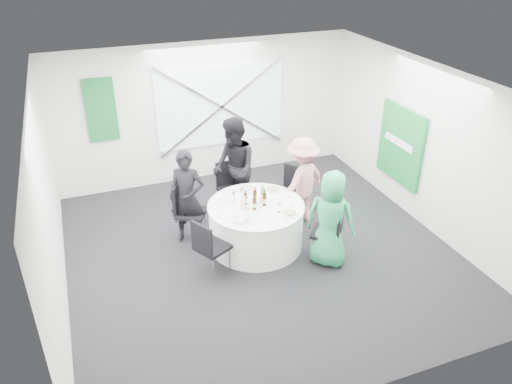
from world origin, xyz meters
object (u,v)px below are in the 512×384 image
object	(u,v)px
person_woman_pink	(302,181)
chair_front_right	(332,229)
person_man_back	(234,168)
chair_back_left	(186,207)
chair_front_left	(208,245)
chair_back	(229,184)
green_water_bottle	(263,195)
banquet_table	(256,225)
clear_water_bottle	(243,203)
person_woman_green	(331,219)
person_man_back_left	(187,198)
chair_back_right	(291,187)

from	to	relation	value
person_woman_pink	chair_front_right	bearing A→B (deg)	63.88
person_man_back	person_woman_pink	world-z (taller)	person_man_back
chair_back_left	chair_front_left	world-z (taller)	chair_back_left
chair_back	green_water_bottle	world-z (taller)	green_water_bottle
banquet_table	chair_back_left	distance (m)	1.20
green_water_bottle	clear_water_bottle	size ratio (longest dim) A/B	1.07
person_woman_green	person_man_back_left	bearing A→B (deg)	6.78
chair_back	person_woman_pink	bearing A→B (deg)	-37.84
chair_back	person_woman_green	world-z (taller)	person_woman_green
person_man_back	person_woman_pink	size ratio (longest dim) A/B	1.15
banquet_table	clear_water_bottle	world-z (taller)	clear_water_bottle
person_man_back_left	person_woman_green	world-z (taller)	person_man_back_left
chair_back_right	person_man_back_left	size ratio (longest dim) A/B	0.57
banquet_table	chair_back_right	size ratio (longest dim) A/B	1.70
chair_front_left	person_man_back_left	size ratio (longest dim) A/B	0.59
chair_back_right	person_man_back	size ratio (longest dim) A/B	0.50
chair_front_right	person_woman_green	distance (m)	0.24
chair_back	person_man_back_left	distance (m)	1.16
person_man_back	person_woman_pink	distance (m)	1.22
person_woman_pink	person_man_back_left	bearing A→B (deg)	-26.53
banquet_table	chair_back	world-z (taller)	chair_back
green_water_bottle	chair_back_right	bearing A→B (deg)	40.37
chair_front_right	person_man_back	distance (m)	2.14
chair_front_right	person_woman_green	size ratio (longest dim) A/B	0.61
chair_back_right	person_man_back	xyz separation A→B (m)	(-0.95, 0.35, 0.38)
chair_front_right	chair_front_left	xyz separation A→B (m)	(-1.91, 0.27, -0.00)
chair_back_right	green_water_bottle	size ratio (longest dim) A/B	2.92
person_man_back	green_water_bottle	bearing A→B (deg)	7.47
clear_water_bottle	person_man_back_left	bearing A→B (deg)	141.11
person_man_back_left	clear_water_bottle	size ratio (longest dim) A/B	5.52
green_water_bottle	person_man_back_left	bearing A→B (deg)	156.32
person_man_back_left	person_woman_green	distance (m)	2.33
clear_water_bottle	chair_back_right	bearing A→B (deg)	34.05
chair_back	person_man_back_left	size ratio (longest dim) A/B	0.60
chair_back	clear_water_bottle	xyz separation A→B (m)	(-0.18, -1.25, 0.30)
chair_front_right	chair_back_left	bearing A→B (deg)	-86.46
chair_back_left	green_water_bottle	size ratio (longest dim) A/B	3.22
chair_front_right	green_water_bottle	bearing A→B (deg)	-96.36
person_woman_pink	person_man_back	bearing A→B (deg)	-56.60
chair_front_left	person_woman_pink	world-z (taller)	person_woman_pink
banquet_table	green_water_bottle	bearing A→B (deg)	22.19
chair_back	chair_back_right	xyz separation A→B (m)	(1.02, -0.44, -0.03)
person_man_back_left	person_woman_green	xyz separation A→B (m)	(1.87, -1.38, -0.03)
chair_back_right	person_woman_pink	world-z (taller)	person_woman_pink
chair_back	chair_back_left	bearing A→B (deg)	-151.25
banquet_table	chair_back	distance (m)	1.22
chair_back	chair_front_left	bearing A→B (deg)	-120.23
chair_back_left	person_man_back_left	distance (m)	0.22
banquet_table	person_man_back	bearing A→B (deg)	89.71
chair_back_left	clear_water_bottle	size ratio (longest dim) A/B	3.45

